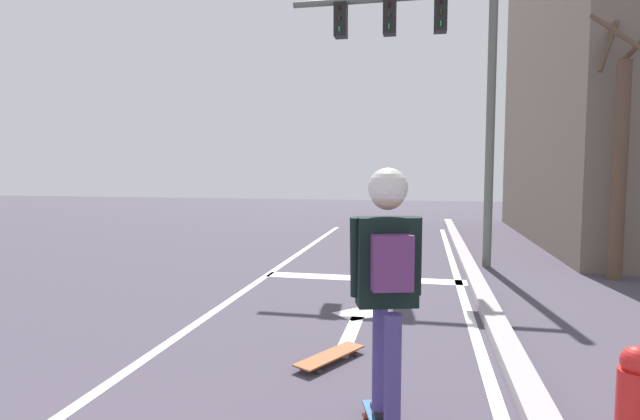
# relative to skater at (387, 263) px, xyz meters

# --- Properties ---
(lane_line_center) EXTENTS (0.12, 20.00, 0.01)m
(lane_line_center) POSITION_rel_skater_xyz_m (-2.42, 2.28, -1.23)
(lane_line_center) COLOR silver
(lane_line_center) RESTS_ON ground
(lane_line_curbside) EXTENTS (0.12, 20.00, 0.01)m
(lane_line_curbside) POSITION_rel_skater_xyz_m (0.83, 2.28, -1.23)
(lane_line_curbside) COLOR silver
(lane_line_curbside) RESTS_ON ground
(stop_bar) EXTENTS (3.40, 0.40, 0.01)m
(stop_bar) POSITION_rel_skater_xyz_m (-0.72, 5.03, -1.23)
(stop_bar) COLOR silver
(stop_bar) RESTS_ON ground
(lane_arrow_stem) EXTENTS (0.16, 1.40, 0.01)m
(lane_arrow_stem) POSITION_rel_skater_xyz_m (-0.55, 2.12, -1.23)
(lane_arrow_stem) COLOR silver
(lane_arrow_stem) RESTS_ON ground
(lane_arrow_head) EXTENTS (0.71, 0.71, 0.01)m
(lane_arrow_head) POSITION_rel_skater_xyz_m (-0.55, 2.97, -1.23)
(lane_arrow_head) COLOR silver
(lane_arrow_head) RESTS_ON ground
(curb_strip) EXTENTS (0.24, 24.00, 0.14)m
(curb_strip) POSITION_rel_skater_xyz_m (1.08, 2.28, -1.16)
(curb_strip) COLOR #A4999E
(curb_strip) RESTS_ON ground
(skater) EXTENTS (0.47, 0.64, 1.78)m
(skater) POSITION_rel_skater_xyz_m (0.00, 0.00, 0.00)
(skater) COLOR #44387A
(skater) RESTS_ON skateboard
(spare_skateboard) EXTENTS (0.59, 0.83, 0.08)m
(spare_skateboard) POSITION_rel_skater_xyz_m (-0.62, 1.29, -1.17)
(spare_skateboard) COLOR brown
(spare_skateboard) RESTS_ON ground
(traffic_signal_mast) EXTENTS (3.85, 0.34, 5.55)m
(traffic_signal_mast) POSITION_rel_skater_xyz_m (0.37, 6.53, 2.70)
(traffic_signal_mast) COLOR #5A6256
(traffic_signal_mast) RESTS_ON ground
(fire_hydrant) EXTENTS (0.20, 0.30, 0.85)m
(fire_hydrant) POSITION_rel_skater_xyz_m (1.45, -0.22, -0.81)
(fire_hydrant) COLOR red
(fire_hydrant) RESTS_ON ground
(roadside_tree) EXTENTS (1.06, 1.04, 4.39)m
(roadside_tree) POSITION_rel_skater_xyz_m (3.40, 5.80, 0.77)
(roadside_tree) COLOR brown
(roadside_tree) RESTS_ON ground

